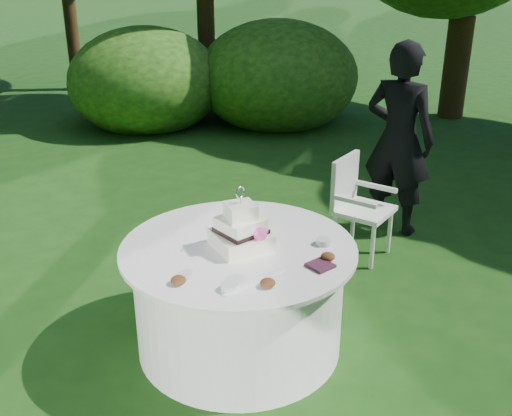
% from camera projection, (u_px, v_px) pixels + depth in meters
% --- Properties ---
extents(ground, '(80.00, 80.00, 0.00)m').
position_uv_depth(ground, '(240.00, 343.00, 4.23)').
color(ground, '#153C10').
rests_on(ground, ground).
extents(napkins, '(0.14, 0.14, 0.02)m').
position_uv_depth(napkins, '(320.00, 265.00, 3.66)').
color(napkins, '#401B2F').
rests_on(napkins, table).
extents(feather_plume, '(0.48, 0.07, 0.01)m').
position_uv_depth(feather_plume, '(255.00, 282.00, 3.48)').
color(feather_plume, white).
rests_on(feather_plume, table).
extents(guest, '(0.61, 0.77, 1.84)m').
position_uv_depth(guest, '(399.00, 139.00, 5.63)').
color(guest, black).
rests_on(guest, ground).
extents(table, '(1.56, 1.56, 0.77)m').
position_uv_depth(table, '(239.00, 296.00, 4.07)').
color(table, white).
rests_on(table, ground).
extents(cake, '(0.39, 0.39, 0.43)m').
position_uv_depth(cake, '(241.00, 231.00, 3.86)').
color(cake, silver).
rests_on(cake, table).
extents(chair, '(0.56, 0.56, 0.91)m').
position_uv_depth(chair, '(356.00, 200.00, 5.30)').
color(chair, white).
rests_on(chair, ground).
extents(votives, '(0.94, 0.94, 0.04)m').
position_uv_depth(votives, '(269.00, 241.00, 3.94)').
color(votives, silver).
rests_on(votives, table).
extents(petal_cups, '(0.99, 1.04, 0.05)m').
position_uv_depth(petal_cups, '(253.00, 254.00, 3.76)').
color(petal_cups, '#562D16').
rests_on(petal_cups, table).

